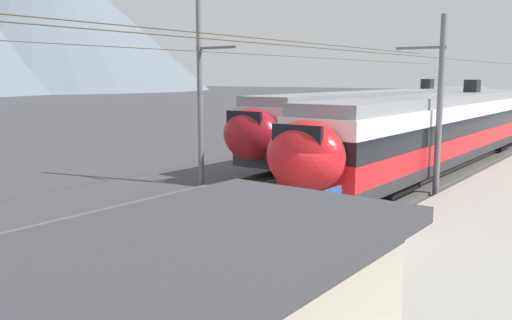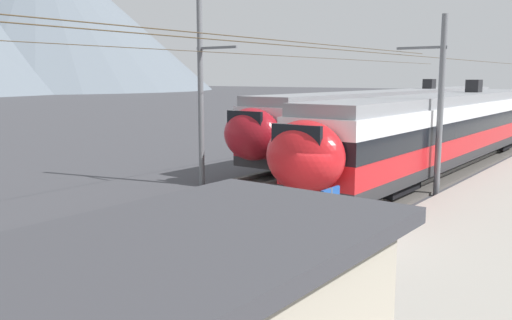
# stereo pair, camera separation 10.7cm
# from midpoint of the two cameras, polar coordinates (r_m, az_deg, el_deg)

# --- Properties ---
(ground_plane) EXTENTS (400.00, 400.00, 0.00)m
(ground_plane) POSITION_cam_midpoint_polar(r_m,az_deg,el_deg) (15.01, 6.75, -9.53)
(ground_plane) COLOR #424247
(platform_slab) EXTENTS (120.00, 7.10, 0.33)m
(platform_slab) POSITION_cam_midpoint_polar(r_m,az_deg,el_deg) (13.46, 22.61, -11.62)
(platform_slab) COLOR #A39E93
(platform_slab) RESTS_ON ground
(track_near) EXTENTS (120.00, 3.00, 0.28)m
(track_near) POSITION_cam_midpoint_polar(r_m,az_deg,el_deg) (15.77, 1.99, -8.31)
(track_near) COLOR #5B5651
(track_near) RESTS_ON ground
(track_far) EXTENTS (120.00, 3.00, 0.28)m
(track_far) POSITION_cam_midpoint_polar(r_m,az_deg,el_deg) (19.20, -11.06, -5.36)
(track_far) COLOR #5B5651
(track_far) RESTS_ON ground
(train_near_platform) EXTENTS (27.86, 2.91, 4.27)m
(train_near_platform) POSITION_cam_midpoint_polar(r_m,az_deg,el_deg) (28.63, 19.49, 3.32)
(train_near_platform) COLOR #2D2D30
(train_near_platform) RESTS_ON track_near
(train_far_track) EXTENTS (33.33, 3.01, 4.27)m
(train_far_track) POSITION_cam_midpoint_polar(r_m,az_deg,el_deg) (36.90, 14.97, 4.64)
(train_far_track) COLOR #2D2D30
(train_far_track) RESTS_ON track_far
(catenary_mast_mid) EXTENTS (45.22, 2.02, 7.08)m
(catenary_mast_mid) POSITION_cam_midpoint_polar(r_m,az_deg,el_deg) (22.30, 18.74, 5.89)
(catenary_mast_mid) COLOR slate
(catenary_mast_mid) RESTS_ON ground
(catenary_mast_far_side) EXTENTS (45.22, 2.14, 7.97)m
(catenary_mast_far_side) POSITION_cam_midpoint_polar(r_m,az_deg,el_deg) (23.13, -5.50, 7.37)
(catenary_mast_far_side) COLOR slate
(catenary_mast_far_side) RESTS_ON ground
(platform_sign) EXTENTS (0.70, 0.08, 2.05)m
(platform_sign) POSITION_cam_midpoint_polar(r_m,az_deg,el_deg) (11.66, 8.11, -5.56)
(platform_sign) COLOR #59595B
(platform_sign) RESTS_ON platform_slab
(handbag_near_sign) EXTENTS (0.32, 0.18, 0.35)m
(handbag_near_sign) POSITION_cam_midpoint_polar(r_m,az_deg,el_deg) (12.28, 11.03, -11.68)
(handbag_near_sign) COLOR #472D1E
(handbag_near_sign) RESTS_ON platform_slab
(mountain_right_ridge) EXTENTS (123.41, 123.41, 54.80)m
(mountain_right_ridge) POSITION_cam_midpoint_polar(r_m,az_deg,el_deg) (216.33, -21.83, 14.19)
(mountain_right_ridge) COLOR slate
(mountain_right_ridge) RESTS_ON ground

